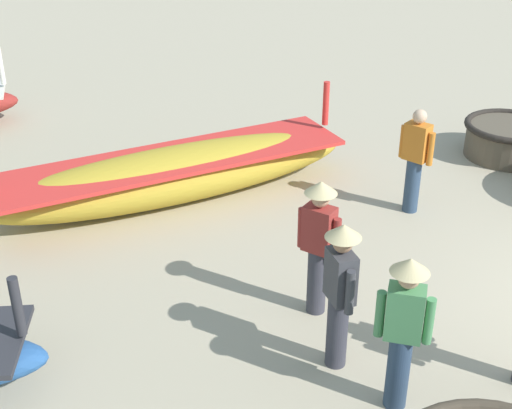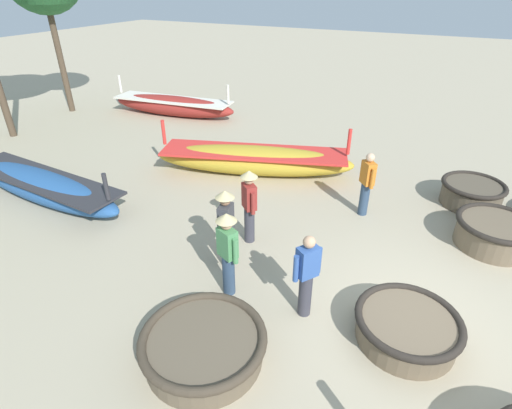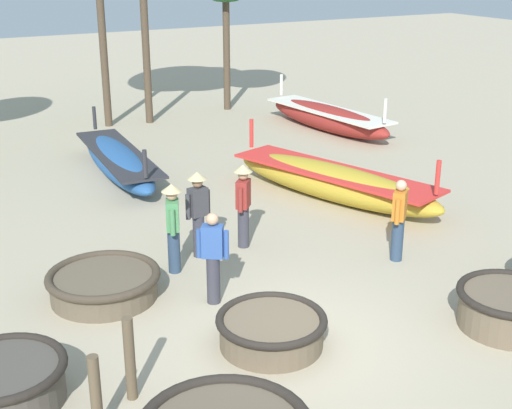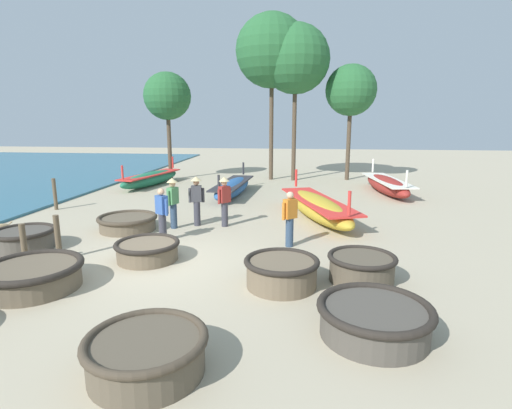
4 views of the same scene
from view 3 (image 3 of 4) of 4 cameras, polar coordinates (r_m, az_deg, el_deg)
ground_plane at (r=10.75m, az=3.25°, el=-11.06°), size 80.00×80.00×0.00m
coracle_far_left at (r=11.67m, az=19.58°, el=-7.73°), size 1.62×1.62×0.63m
coracle_weathered at (r=9.90m, az=-19.54°, el=-13.18°), size 1.64×1.64×0.57m
coracle_upturned at (r=10.55m, az=1.24°, el=-9.95°), size 1.64×1.64×0.49m
coracle_far_right at (r=12.15m, az=-12.08°, el=-6.19°), size 1.89×1.89×0.48m
long_boat_ochre_hull at (r=18.45m, az=-10.95°, el=3.41°), size 1.38×5.38×1.30m
long_boat_red_hull at (r=22.78m, az=5.78°, el=6.93°), size 1.73×5.46×1.43m
long_boat_white_hull at (r=16.50m, az=6.24°, el=1.83°), size 2.92×5.78×1.46m
fisherman_standing_right at (r=13.31m, az=11.36°, el=-1.08°), size 0.42×0.39×1.57m
fisherman_by_coracle at (r=13.22m, az=-4.66°, el=-0.32°), size 0.52×0.36×1.67m
fisherman_with_hat at (r=11.52m, az=-3.47°, el=-4.12°), size 0.45×0.37×1.57m
fisherman_standing_left at (r=13.60m, az=-1.03°, el=0.34°), size 0.39×0.42×1.67m
fisherman_crouching at (r=12.61m, az=-6.67°, el=-1.42°), size 0.36×0.50×1.67m
mooring_post_shoreline at (r=9.42m, az=-10.06°, el=-12.05°), size 0.14×0.14×1.17m
mooring_post_mid_beach at (r=8.95m, az=-12.70°, el=-14.64°), size 0.14×0.14×1.06m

